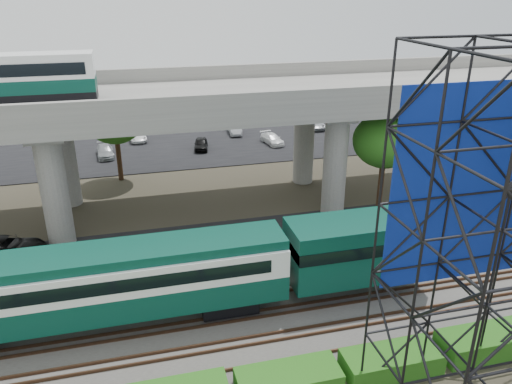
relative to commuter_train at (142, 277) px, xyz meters
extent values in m
plane|color=#474233|center=(4.82, -2.00, -2.88)|extent=(140.00, 140.00, 0.00)
cube|color=slate|center=(4.82, 0.00, -2.78)|extent=(90.00, 12.00, 0.20)
cube|color=black|center=(4.82, 8.50, -2.84)|extent=(90.00, 5.00, 0.08)
cube|color=black|center=(4.82, 32.00, -2.84)|extent=(90.00, 18.00, 0.08)
cube|color=#456672|center=(4.82, 54.00, -2.87)|extent=(140.00, 40.00, 0.03)
cube|color=#472D1E|center=(4.82, -4.72, -2.60)|extent=(90.00, 0.08, 0.16)
cube|color=#472D1E|center=(4.82, -3.28, -2.60)|extent=(90.00, 0.08, 0.16)
cube|color=#472D1E|center=(4.82, -2.72, -2.60)|extent=(90.00, 0.08, 0.16)
cube|color=#472D1E|center=(4.82, -1.28, -2.60)|extent=(90.00, 0.08, 0.16)
cube|color=#472D1E|center=(4.82, -0.72, -2.60)|extent=(90.00, 0.08, 0.16)
cube|color=#472D1E|center=(4.82, 0.72, -2.60)|extent=(90.00, 0.08, 0.16)
cube|color=#472D1E|center=(4.82, 1.28, -2.60)|extent=(90.00, 0.08, 0.16)
cube|color=#472D1E|center=(4.82, 2.72, -2.60)|extent=(90.00, 0.08, 0.16)
cube|color=#472D1E|center=(4.82, 3.28, -2.60)|extent=(90.00, 0.08, 0.16)
cube|color=#472D1E|center=(4.82, 4.72, -2.60)|extent=(90.00, 0.08, 0.16)
cube|color=black|center=(4.38, 0.00, -2.07)|extent=(3.00, 2.20, 0.90)
cube|color=#083E31|center=(-2.12, 0.00, -0.92)|extent=(19.00, 3.00, 1.40)
cube|color=white|center=(-2.12, 0.00, 0.53)|extent=(19.00, 3.00, 1.50)
cube|color=#083E31|center=(-2.12, 0.00, 1.53)|extent=(19.00, 2.60, 0.50)
cube|color=black|center=(-1.12, 0.00, 0.58)|extent=(15.00, 3.06, 0.70)
cube|color=#083E31|center=(11.88, 0.00, 0.08)|extent=(8.00, 3.00, 3.40)
cube|color=#9E9B93|center=(4.82, 14.00, 5.72)|extent=(80.00, 12.00, 1.20)
cube|color=#9E9B93|center=(4.82, 8.25, 6.87)|extent=(80.00, 0.50, 1.10)
cube|color=#9E9B93|center=(4.82, 19.75, 6.87)|extent=(80.00, 0.50, 1.10)
cylinder|color=#9E9B93|center=(-5.18, 10.50, 1.12)|extent=(1.80, 1.80, 8.00)
cylinder|color=#9E9B93|center=(-5.18, 17.50, 1.12)|extent=(1.80, 1.80, 8.00)
cube|color=#9E9B93|center=(-5.18, 14.00, 4.82)|extent=(2.40, 9.00, 0.60)
cylinder|color=#9E9B93|center=(14.82, 10.50, 1.12)|extent=(1.80, 1.80, 8.00)
cylinder|color=#9E9B93|center=(14.82, 17.50, 1.12)|extent=(1.80, 1.80, 8.00)
cube|color=#9E9B93|center=(14.82, 14.00, 4.82)|extent=(2.40, 9.00, 0.60)
cylinder|color=#9E9B93|center=(32.82, 17.50, 1.12)|extent=(1.80, 1.80, 8.00)
cube|color=black|center=(-7.88, 14.00, 6.67)|extent=(12.00, 2.50, 0.70)
cube|color=#083E31|center=(-7.88, 14.00, 7.47)|extent=(12.00, 2.50, 0.90)
cube|color=navy|center=(13.46, -6.95, 6.42)|extent=(8.10, 0.08, 8.25)
cube|color=#216116|center=(5.82, -6.30, -2.37)|extent=(4.60, 1.80, 1.03)
cube|color=#216116|center=(10.82, -6.30, -2.38)|extent=(4.60, 1.80, 1.01)
cube|color=#216116|center=(15.82, -6.30, -2.32)|extent=(4.60, 1.80, 1.12)
cylinder|color=#382314|center=(18.82, 10.50, -0.48)|extent=(0.44, 0.44, 4.80)
ellipsoid|color=#216116|center=(18.82, 10.50, 2.72)|extent=(4.94, 4.94, 4.18)
cylinder|color=#382314|center=(-1.18, 22.00, -0.48)|extent=(0.44, 0.44, 4.80)
ellipsoid|color=#216116|center=(-1.18, 22.00, 2.72)|extent=(4.94, 4.94, 4.18)
imported|color=black|center=(-8.53, 9.08, -2.07)|extent=(5.70, 3.64, 1.46)
imported|color=silver|center=(-7.67, 34.00, -2.23)|extent=(1.31, 3.49, 1.14)
imported|color=#95989B|center=(-2.71, 29.00, -2.23)|extent=(1.94, 4.09, 1.15)
imported|color=white|center=(0.67, 34.00, -2.26)|extent=(2.30, 4.10, 1.08)
imported|color=black|center=(7.27, 29.00, -2.21)|extent=(1.95, 3.65, 1.18)
imported|color=#A4A7AC|center=(12.07, 34.00, -2.17)|extent=(1.63, 3.91, 1.26)
imported|color=white|center=(15.26, 29.00, -2.25)|extent=(2.17, 3.98, 1.10)
imported|color=#A5A8AC|center=(22.11, 34.00, -2.20)|extent=(2.32, 4.45, 1.20)
camera|label=1|loc=(0.22, -22.41, 13.79)|focal=35.00mm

